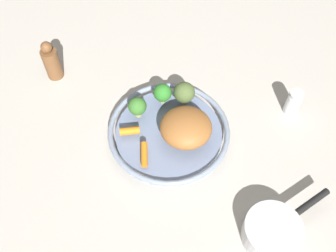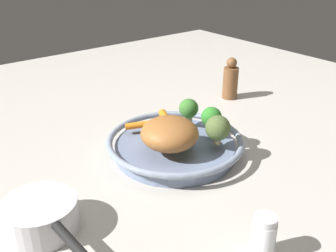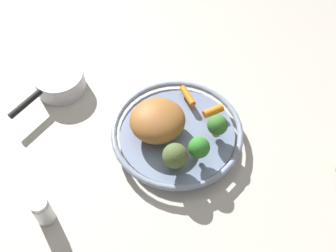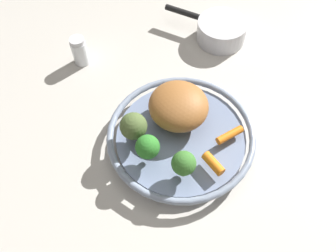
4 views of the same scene
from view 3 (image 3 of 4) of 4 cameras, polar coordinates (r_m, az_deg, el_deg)
ground_plane at (r=1.01m, az=1.25°, el=-1.96°), size 2.00×2.00×0.00m
serving_bowl at (r=0.99m, az=1.28°, el=-1.18°), size 0.32×0.32×0.05m
roast_chicken_piece at (r=0.94m, az=-1.49°, el=0.80°), size 0.18×0.18×0.07m
baby_carrot_near_rim at (r=1.02m, az=2.80°, el=4.27°), size 0.05×0.06×0.02m
baby_carrot_back at (r=0.99m, az=6.38°, el=2.11°), size 0.05×0.04×0.02m
broccoli_floret_small at (r=0.94m, az=6.99°, el=0.10°), size 0.05×0.05×0.06m
broccoli_floret_edge at (r=0.90m, az=4.40°, el=-3.05°), size 0.05×0.05×0.06m
broccoli_floret_large at (r=0.88m, az=1.00°, el=-4.25°), size 0.06×0.06×0.07m
salt_shaker at (r=0.91m, az=-17.27°, el=-11.36°), size 0.04×0.04×0.08m
saucepan at (r=1.12m, az=-15.09°, el=6.05°), size 0.23×0.13×0.06m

